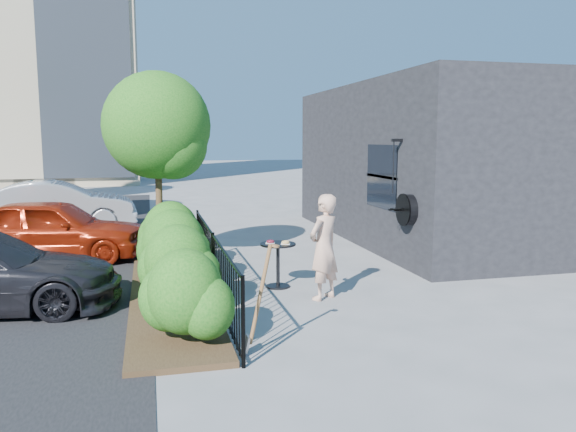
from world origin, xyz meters
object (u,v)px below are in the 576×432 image
object	(u,v)px
cafe_table	(278,257)
car_red	(52,229)
shovel	(258,305)
car_silver	(58,206)
woman	(324,247)
patio_tree	(160,132)

from	to	relation	value
cafe_table	car_red	bearing A→B (deg)	141.18
shovel	car_silver	distance (m)	11.32
cafe_table	woman	bearing A→B (deg)	-57.60
car_red	car_silver	xyz separation A→B (m)	(-0.50, 4.25, 0.04)
patio_tree	woman	distance (m)	4.53
woman	car_red	distance (m)	6.48
car_silver	car_red	bearing A→B (deg)	-177.63
woman	car_silver	xyz separation A→B (m)	(-5.33, 8.57, -0.16)
shovel	car_silver	world-z (taller)	car_silver
cafe_table	car_red	size ratio (longest dim) A/B	0.21
shovel	car_red	xyz separation A→B (m)	(-3.31, 6.40, 0.07)
patio_tree	woman	xyz separation A→B (m)	(2.49, -3.27, -1.89)
cafe_table	car_silver	size ratio (longest dim) A/B	0.19
car_silver	woman	bearing A→B (deg)	-152.53
cafe_table	patio_tree	bearing A→B (deg)	128.89
shovel	car_red	size ratio (longest dim) A/B	0.35
patio_tree	car_silver	xyz separation A→B (m)	(-2.84, 5.30, -2.05)
cafe_table	shovel	world-z (taller)	shovel
patio_tree	car_red	size ratio (longest dim) A/B	0.99
car_red	car_silver	bearing A→B (deg)	16.61
patio_tree	cafe_table	bearing A→B (deg)	-51.11
shovel	car_silver	size ratio (longest dim) A/B	0.32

